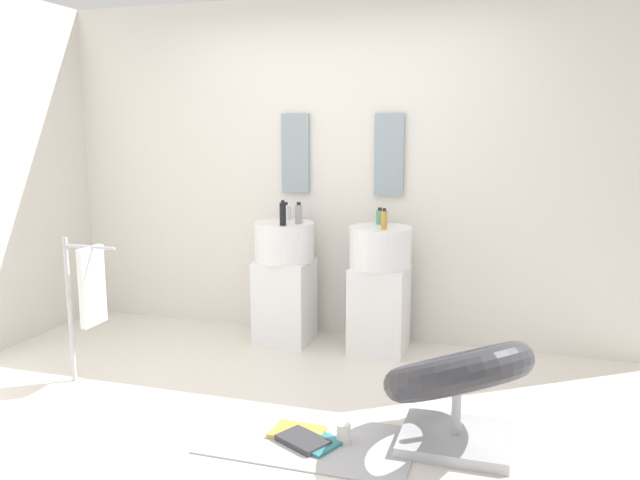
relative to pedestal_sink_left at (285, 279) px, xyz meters
The scene contains 18 objects.
ground_plane 1.46m from the pedestal_sink_left, 74.28° to the right, with size 4.80×3.60×0.04m, color silver.
rear_partition 0.95m from the pedestal_sink_left, 42.36° to the left, with size 4.80×0.10×2.60m, color silver.
pedestal_sink_left is the anchor object (origin of this frame).
pedestal_sink_right 0.74m from the pedestal_sink_left, ahead, with size 0.45×0.45×1.03m.
vanity_mirror_left 0.98m from the pedestal_sink_left, 90.00° to the left, with size 0.22×0.03×0.61m, color #8C9EA8.
vanity_mirror_right 1.23m from the pedestal_sink_left, 19.86° to the left, with size 0.22×0.03×0.61m, color #8C9EA8.
lounge_chair 1.93m from the pedestal_sink_left, 42.28° to the right, with size 1.10×1.10×0.65m.
towel_rack 1.47m from the pedestal_sink_left, 127.44° to the right, with size 0.37×0.22×0.95m.
area_rug 1.71m from the pedestal_sink_left, 65.14° to the right, with size 1.10×0.61×0.01m, color #B2B2B7.
magazine_ochre 1.64m from the pedestal_sink_left, 67.35° to the right, with size 0.27×0.20×0.02m, color gold.
magazine_charcoal 1.74m from the pedestal_sink_left, 66.57° to the right, with size 0.26×0.17×0.03m, color #38383D.
magazine_teal 1.75m from the pedestal_sink_left, 64.62° to the right, with size 0.25×0.22×0.02m, color teal.
coffee_mug 1.75m from the pedestal_sink_left, 59.36° to the right, with size 0.07×0.07×0.10m, color white.
soap_bottle_black 0.54m from the pedestal_sink_left, 72.88° to the right, with size 0.05×0.05×0.18m.
soap_bottle_amber 0.94m from the pedestal_sink_left, ahead, with size 0.04×0.04×0.15m.
soap_bottle_grey 0.53m from the pedestal_sink_left, 10.25° to the right, with size 0.06×0.06×0.16m.
soap_bottle_green 0.87m from the pedestal_sink_left, ahead, with size 0.05×0.05×0.12m.
soap_bottle_white 0.52m from the pedestal_sink_left, 104.03° to the left, with size 0.05×0.05×0.14m.
Camera 1 is at (1.31, -3.19, 1.64)m, focal length 36.26 mm.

